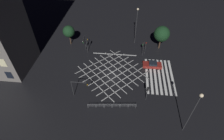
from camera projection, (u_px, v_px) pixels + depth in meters
ground_plane at (112, 72)px, 38.86m from camera, size 200.00×200.00×0.00m
road_markings at (138, 73)px, 38.66m from camera, size 16.33×21.52×0.01m
traffic_light_ne_cross at (87, 42)px, 42.22m from camera, size 0.36×0.39×4.25m
traffic_light_ne_main at (84, 42)px, 42.38m from camera, size 1.86×0.36×4.14m
traffic_light_se_cross at (143, 46)px, 41.43m from camera, size 0.36×0.39×3.92m
traffic_light_nw_cross at (80, 86)px, 31.95m from camera, size 0.36×3.14×4.00m
traffic_light_sw_main at (147, 91)px, 31.74m from camera, size 0.39×0.36×3.44m
traffic_light_se_main at (146, 45)px, 42.22m from camera, size 0.39×0.36×3.44m
street_lamp_east at (137, 20)px, 42.71m from camera, size 0.53×0.53×9.69m
street_lamp_west at (196, 106)px, 24.30m from camera, size 0.55×0.55×9.23m
street_tree_near at (162, 34)px, 42.72m from camera, size 3.88×3.88×6.16m
street_tree_far at (69, 31)px, 44.47m from camera, size 3.00×3.00×5.26m
waiting_car at (152, 65)px, 39.75m from camera, size 1.85×4.28×1.35m
pedestrian_railing at (112, 106)px, 31.52m from camera, size 0.93×8.74×1.05m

